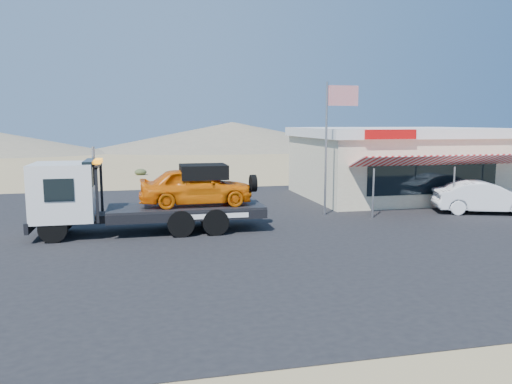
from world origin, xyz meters
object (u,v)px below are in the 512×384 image
jerky_store (394,162)px  white_sedan (484,197)px  flagpole (331,133)px  tow_truck (144,193)px

jerky_store → white_sedan: bearing=-74.4°
jerky_store → flagpole: flagpole is taller
white_sedan → flagpole: 7.88m
tow_truck → white_sedan: (15.49, 0.66, -0.78)m
white_sedan → jerky_store: bearing=34.8°
tow_truck → jerky_store: jerky_store is taller
white_sedan → jerky_store: jerky_store is taller
tow_truck → jerky_store: bearing=24.8°
white_sedan → jerky_store: (-1.61, 5.75, 1.23)m
white_sedan → flagpole: bearing=99.1°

